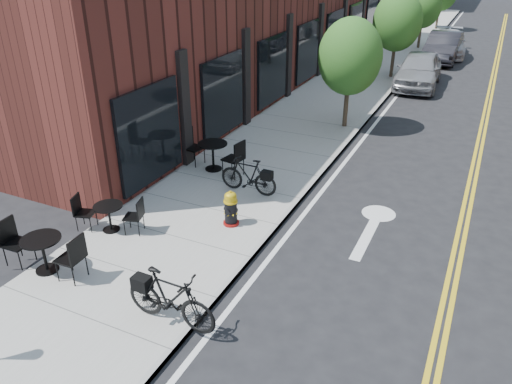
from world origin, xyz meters
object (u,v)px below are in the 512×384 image
Objects in this scene: bicycle_right at (170,299)px; parked_car_b at (443,47)px; bistro_set_a at (109,214)px; parked_car_a at (419,70)px; fire_hydrant at (231,209)px; bistro_set_c at (213,152)px; bicycle_left at (248,176)px; parked_car_c at (448,43)px; bistro_set_b at (43,250)px.

bicycle_right is 0.38× the size of parked_car_b.
parked_car_a reaches higher than bistro_set_a.
bistro_set_a is at bearing -100.48° from parked_car_b.
parked_car_a reaches higher than parked_car_b.
fire_hydrant is 3.23m from bistro_set_c.
parked_car_b is at bearing 86.91° from bistro_set_c.
bicycle_left is 3.75m from bistro_set_a.
parked_car_c is at bearing 173.79° from bicycle_left.
bistro_set_b is 0.40× the size of parked_car_a.
bicycle_left is 21.53m from parked_car_c.
parked_car_c reaches higher than fire_hydrant.
bicycle_left is 5.43m from bistro_set_b.
bistro_set_b is (-2.55, -3.29, 0.09)m from fire_hydrant.
bicycle_right reaches higher than fire_hydrant.
parked_car_b reaches higher than bistro_set_c.
bistro_set_b is at bearing -130.51° from fire_hydrant.
bistro_set_b is (-3.23, 0.22, -0.04)m from bicycle_right.
parked_car_b reaches higher than bicycle_left.
fire_hydrant is 0.55× the size of bistro_set_a.
fire_hydrant is 15.15m from parked_car_a.
parked_car_b is (4.14, 18.61, 0.12)m from bistro_set_c.
bistro_set_a is 4.06m from bistro_set_c.
parked_car_b is at bearing 76.24° from bistro_set_b.
bistro_set_b is 0.40× the size of parked_car_c.
bistro_set_b is 26.77m from parked_car_c.
fire_hydrant reaches higher than bistro_set_a.
bicycle_right is at bearing -81.69° from fire_hydrant.
bicycle_left is 0.87× the size of bistro_set_b.
bistro_set_a is 0.34× the size of parked_car_b.
parked_car_b reaches higher than bicycle_right.
bistro_set_b is (-0.14, -1.83, 0.08)m from bistro_set_a.
fire_hydrant is 1.72m from bicycle_left.
bicycle_left is 1.01× the size of bistro_set_a.
parked_car_a reaches higher than fire_hydrant.
bistro_set_c is 20.90m from parked_car_c.
bistro_set_a is 0.86× the size of bistro_set_b.
parked_car_c is (4.19, 20.48, 0.02)m from bistro_set_c.
bistro_set_c reaches higher than bistro_set_b.
bistro_set_c is 0.44× the size of parked_car_a.
bicycle_left is 1.83m from bistro_set_c.
fire_hydrant is 2.82m from bistro_set_a.
bistro_set_c is (-1.59, 0.89, 0.05)m from bicycle_left.
bicycle_left is at bearing 99.56° from fire_hydrant.
parked_car_a is at bearing -99.44° from parked_car_c.
parked_car_c is at bearing 81.82° from fire_hydrant.
parked_car_b is at bearing -97.97° from parked_car_c.
parked_car_c reaches higher than bicycle_right.
bicycle_left is 0.35× the size of parked_car_c.
bistro_set_a is 23.11m from parked_car_b.
bicycle_left is at bearing 63.43° from bistro_set_b.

